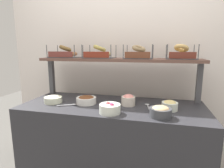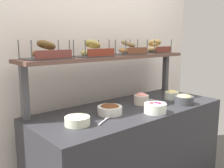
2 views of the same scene
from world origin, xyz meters
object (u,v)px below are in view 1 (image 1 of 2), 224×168
Objects in this scene: bagel_basket_sesame at (99,54)px; bagel_basket_plain at (181,54)px; bowl_potato_salad at (53,99)px; bowl_chocolate_spread at (86,100)px; bowl_beet_salad at (110,108)px; bagel_basket_cinnamon_raisin at (65,53)px; bagel_basket_everything at (138,54)px; bowl_hummus at (161,111)px; bowl_egg_salad at (170,105)px; serving_spoon_near_plate at (148,106)px; bowl_lox_spread at (128,100)px; serving_spoon_by_edge at (70,105)px.

bagel_basket_plain is (0.83, 0.03, 0.00)m from bagel_basket_sesame.
bowl_potato_salad is 0.90× the size of bowl_chocolate_spread.
bowl_beet_salad is 0.36m from bowl_chocolate_spread.
bowl_beet_salad is at bearing -35.24° from bowl_chocolate_spread.
bowl_beet_salad reaches higher than bowl_chocolate_spread.
bagel_basket_cinnamon_raisin reaches higher than bagel_basket_everything.
bagel_basket_sesame reaches higher than bowl_hummus.
bowl_chocolate_spread is at bearing 179.46° from bowl_egg_salad.
bowl_beet_salad is at bearing -138.78° from serving_spoon_near_plate.
bowl_beet_salad is at bearing -14.09° from bowl_potato_salad.
serving_spoon_near_plate is 0.51× the size of bagel_basket_cinnamon_raisin.
bowl_hummus is 0.54× the size of bagel_basket_sesame.
bowl_egg_salad is 0.20m from serving_spoon_near_plate.
bagel_basket_sesame reaches higher than bowl_beet_salad.
bagel_basket_everything is at bearing 22.73° from bowl_potato_salad.
bagel_basket_plain reaches higher than bowl_hummus.
bowl_lox_spread reaches higher than bowl_beet_salad.
bowl_chocolate_spread is at bearing 164.36° from bowl_hummus.
bowl_potato_salad is at bearing 166.49° from serving_spoon_by_edge.
bagel_basket_plain reaches higher than bowl_chocolate_spread.
bagel_basket_sesame reaches higher than bowl_egg_salad.
bagel_basket_cinnamon_raisin is 0.41m from bagel_basket_sesame.
bagel_basket_sesame is at bearing -179.75° from bagel_basket_everything.
bagel_basket_cinnamon_raisin reaches higher than bowl_lox_spread.
bagel_basket_cinnamon_raisin is (-0.03, 0.35, 0.44)m from bowl_potato_salad.
bagel_basket_sesame is at bearing 156.93° from serving_spoon_near_plate.
bowl_lox_spread reaches higher than bowl_chocolate_spread.
bowl_potato_salad reaches higher than serving_spoon_near_plate.
bowl_egg_salad is at bearing -8.45° from bowl_lox_spread.
bagel_basket_cinnamon_raisin reaches higher than bowl_egg_salad.
bowl_egg_salad is at bearing 67.48° from bowl_hummus.
bagel_basket_cinnamon_raisin is at bearing 177.54° from bagel_basket_sesame.
bowl_beet_salad reaches higher than serving_spoon_near_plate.
serving_spoon_by_edge is at bearing -168.07° from serving_spoon_near_plate.
bowl_lox_spread is at bearing -104.27° from bagel_basket_everything.
bowl_potato_salad is at bearing -157.27° from bagel_basket_everything.
bagel_basket_plain is at bearing 16.54° from bowl_potato_salad.
bowl_hummus reaches higher than bowl_chocolate_spread.
bowl_hummus is 0.50× the size of bagel_basket_cinnamon_raisin.
bagel_basket_everything reaches higher than bowl_chocolate_spread.
bowl_egg_salad is at bearing 5.80° from serving_spoon_by_edge.
bowl_hummus is 0.60× the size of bagel_basket_plain.
bagel_basket_sesame is at bearing 146.82° from bowl_lox_spread.
bowl_egg_salad is at bearing -107.07° from bagel_basket_plain.
serving_spoon_near_plate is at bearing -23.07° from bagel_basket_sesame.
serving_spoon_by_edge is (-0.53, -0.15, -0.05)m from bowl_lox_spread.
bowl_chocolate_spread is at bearing -174.98° from serving_spoon_near_plate.
bowl_chocolate_spread is at bearing -148.70° from bagel_basket_everything.
bowl_chocolate_spread is 0.52m from bagel_basket_sesame.
bagel_basket_cinnamon_raisin is at bearing -179.59° from bagel_basket_plain.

